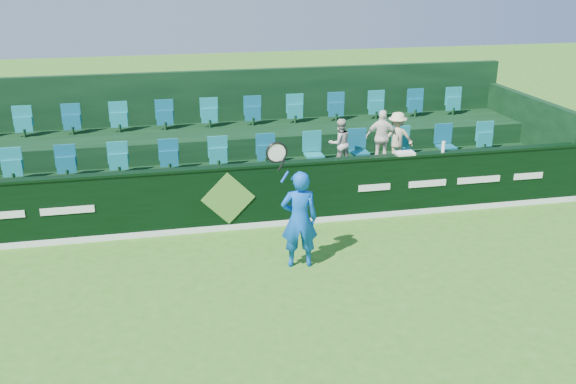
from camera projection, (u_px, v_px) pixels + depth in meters
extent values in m
plane|color=#346A19|center=(262.00, 332.00, 9.58)|extent=(60.00, 60.00, 0.00)
cube|color=black|center=(228.00, 199.00, 13.03)|extent=(16.00, 0.20, 1.30)
cube|color=black|center=(227.00, 167.00, 12.79)|extent=(16.00, 0.24, 0.05)
cube|color=white|center=(229.00, 228.00, 13.13)|extent=(16.00, 0.02, 0.12)
cube|color=#518831|center=(228.00, 198.00, 12.90)|extent=(1.10, 0.02, 1.10)
cube|color=white|center=(1.00, 215.00, 12.05)|extent=(0.85, 0.01, 0.14)
cube|color=white|center=(67.00, 210.00, 12.29)|extent=(1.00, 0.01, 0.14)
cube|color=white|center=(374.00, 188.00, 13.52)|extent=(0.70, 0.01, 0.14)
cube|color=white|center=(427.00, 184.00, 13.76)|extent=(0.85, 0.01, 0.14)
cube|color=white|center=(479.00, 180.00, 13.99)|extent=(1.00, 0.01, 0.14)
cube|color=white|center=(528.00, 176.00, 14.23)|extent=(0.70, 0.01, 0.14)
cube|color=black|center=(222.00, 192.00, 14.12)|extent=(16.00, 2.00, 0.80)
cube|color=black|center=(213.00, 157.00, 15.78)|extent=(16.00, 1.80, 1.30)
cube|color=black|center=(208.00, 122.00, 16.47)|extent=(16.00, 0.20, 2.60)
cube|color=black|center=(526.00, 136.00, 16.30)|extent=(0.20, 4.00, 2.00)
cube|color=teal|center=(219.00, 157.00, 14.25)|extent=(13.50, 0.50, 0.60)
cube|color=teal|center=(210.00, 116.00, 15.73)|extent=(13.50, 0.50, 0.60)
imported|color=blue|center=(299.00, 219.00, 11.36)|extent=(0.70, 0.51, 1.80)
cylinder|color=#143FBF|center=(285.00, 177.00, 10.92)|extent=(0.16, 0.04, 0.21)
cylinder|color=black|center=(281.00, 166.00, 10.84)|extent=(0.14, 0.03, 0.19)
torus|color=black|center=(277.00, 153.00, 10.74)|extent=(0.52, 0.04, 0.52)
cylinder|color=silver|center=(277.00, 153.00, 10.74)|extent=(0.43, 0.01, 0.43)
imported|color=beige|center=(340.00, 143.00, 14.34)|extent=(0.61, 0.51, 1.11)
imported|color=white|center=(382.00, 137.00, 14.51)|extent=(0.80, 0.57, 1.26)
imported|color=beige|center=(397.00, 138.00, 14.59)|extent=(0.83, 0.55, 1.20)
cube|color=white|center=(405.00, 153.00, 13.52)|extent=(0.39, 0.25, 0.06)
cylinder|color=white|center=(443.00, 147.00, 13.66)|extent=(0.08, 0.08, 0.24)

